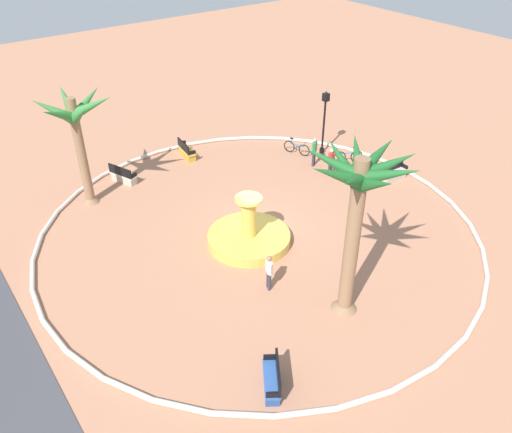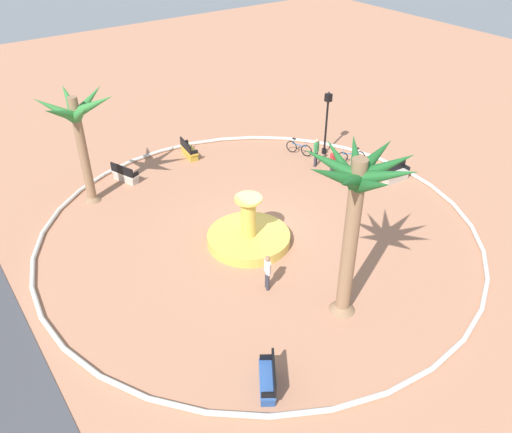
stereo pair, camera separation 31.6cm
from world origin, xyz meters
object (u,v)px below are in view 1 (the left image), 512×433
bench_east (272,381)px  bicycle_red_frame (297,148)px  palm_tree_by_curb (76,125)px  lamppost (324,118)px  fountain (249,236)px  bench_southeast (187,152)px  person_pedestrian_stroll (269,271)px  bench_north (394,174)px  bench_west (123,176)px  person_cyclist_photo (331,160)px  person_cyclist_helmet (314,150)px  palm_tree_near_fountain (358,197)px  bicycle_by_lamppost (348,156)px

bench_east → bicycle_red_frame: bench_east is taller
palm_tree_by_curb → lamppost: 13.65m
fountain → bench_southeast: fountain is taller
lamppost → person_pedestrian_stroll: size_ratio=2.36×
bench_north → bench_east: bearing=117.0°
bench_west → person_cyclist_photo: (-6.00, -9.55, 0.54)m
bench_east → palm_tree_by_curb: bearing=1.6°
bench_north → lamppost: (4.71, 0.96, 1.91)m
person_pedestrian_stroll → palm_tree_by_curb: bearing=17.2°
person_pedestrian_stroll → person_cyclist_helmet: bearing=-51.0°
palm_tree_near_fountain → lamppost: bearing=-38.5°
bench_east → person_cyclist_helmet: bearing=-46.4°
palm_tree_near_fountain → bicycle_red_frame: bearing=-31.9°
person_cyclist_helmet → person_cyclist_photo: size_ratio=1.07×
lamppost → person_cyclist_photo: lamppost is taller
bench_west → person_cyclist_helmet: person_cyclist_helmet is taller
palm_tree_by_curb → lamppost: palm_tree_by_curb is taller
bicycle_by_lamppost → person_cyclist_photo: 1.99m
bench_west → bench_southeast: (0.54, -4.24, 0.00)m
palm_tree_near_fountain → person_cyclist_helmet: 12.38m
bench_east → bicycle_by_lamppost: (9.92, -13.21, 0.04)m
bicycle_red_frame → person_cyclist_helmet: 1.81m
palm_tree_by_curb → bicycle_by_lamppost: bearing=-108.8°
bicycle_red_frame → person_cyclist_photo: 3.11m
bench_west → bicycle_by_lamppost: size_ratio=1.09×
bicycle_by_lamppost → person_cyclist_helmet: (0.89, 1.87, 0.57)m
fountain → person_cyclist_photo: bearing=-71.2°
bicycle_red_frame → lamppost: bearing=-121.8°
bench_west → bicycle_by_lamppost: 12.69m
fountain → palm_tree_near_fountain: size_ratio=0.56×
bicycle_by_lamppost → person_cyclist_photo: person_cyclist_photo is taller
palm_tree_near_fountain → bench_east: (-1.32, 4.53, -4.71)m
bench_southeast → bicycle_by_lamppost: bearing=-130.2°
fountain → bench_north: size_ratio=2.32×
bench_southeast → lamppost: size_ratio=0.43×
fountain → person_cyclist_photo: (2.49, -7.30, 0.56)m
bench_southeast → person_cyclist_helmet: size_ratio=0.97×
person_cyclist_photo → bench_southeast: bearing=39.1°
palm_tree_near_fountain → bench_north: size_ratio=4.17×
bench_north → bench_southeast: size_ratio=0.98×
palm_tree_by_curb → bicycle_red_frame: bearing=-99.7°
bicycle_red_frame → person_pedestrian_stroll: 12.18m
fountain → bicycle_red_frame: size_ratio=2.33×
palm_tree_near_fountain → bench_north: palm_tree_near_fountain is taller
bench_west → person_cyclist_photo: bearing=-122.1°
person_cyclist_helmet → person_pedestrian_stroll: person_cyclist_helmet is taller
palm_tree_near_fountain → person_cyclist_helmet: bearing=-35.7°
bench_southeast → person_cyclist_helmet: 7.45m
person_cyclist_photo → bench_east: bearing=129.8°
bench_north → bicycle_red_frame: (5.51, 2.26, 0.04)m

